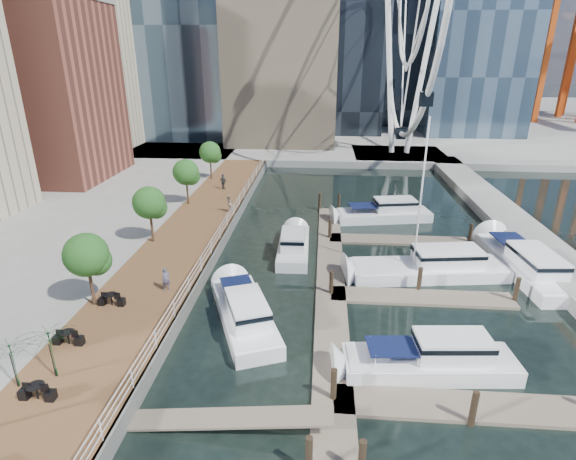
# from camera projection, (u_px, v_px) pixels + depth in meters

# --- Properties ---
(ground) EXTENTS (520.00, 520.00, 0.00)m
(ground) POSITION_uv_depth(u_px,v_px,m) (274.00, 370.00, 23.12)
(ground) COLOR black
(ground) RESTS_ON ground
(boardwalk) EXTENTS (6.00, 60.00, 1.00)m
(boardwalk) POSITION_uv_depth(u_px,v_px,m) (186.00, 243.00, 37.54)
(boardwalk) COLOR brown
(boardwalk) RESTS_ON ground
(seawall) EXTENTS (0.25, 60.00, 1.00)m
(seawall) POSITION_uv_depth(u_px,v_px,m) (222.00, 244.00, 37.32)
(seawall) COLOR #595954
(seawall) RESTS_ON ground
(land_far) EXTENTS (200.00, 114.00, 1.00)m
(land_far) POSITION_uv_depth(u_px,v_px,m) (316.00, 116.00, 117.73)
(land_far) COLOR gray
(land_far) RESTS_ON ground
(breakwater) EXTENTS (4.00, 60.00, 1.00)m
(breakwater) POSITION_uv_depth(u_px,v_px,m) (520.00, 231.00, 40.06)
(breakwater) COLOR gray
(breakwater) RESTS_ON ground
(pier) EXTENTS (14.00, 12.00, 1.00)m
(pier) POSITION_uv_depth(u_px,v_px,m) (399.00, 156.00, 70.24)
(pier) COLOR gray
(pier) RESTS_ON ground
(railing) EXTENTS (0.10, 60.00, 1.05)m
(railing) POSITION_uv_depth(u_px,v_px,m) (220.00, 233.00, 36.95)
(railing) COLOR white
(railing) RESTS_ON boardwalk
(floating_docks) EXTENTS (16.00, 34.00, 2.60)m
(floating_docks) POSITION_uv_depth(u_px,v_px,m) (401.00, 278.00, 31.63)
(floating_docks) COLOR #6D6051
(floating_docks) RESTS_ON ground
(street_trees) EXTENTS (2.60, 42.60, 4.60)m
(street_trees) POSITION_uv_depth(u_px,v_px,m) (149.00, 203.00, 35.41)
(street_trees) COLOR #3F2B1C
(street_trees) RESTS_ON ground
(cafe_tables) EXTENTS (2.50, 13.70, 0.74)m
(cafe_tables) POSITION_uv_depth(u_px,v_px,m) (54.00, 363.00, 21.53)
(cafe_tables) COLOR black
(cafe_tables) RESTS_ON ground
(yacht_foreground) EXTENTS (9.71, 3.32, 2.15)m
(yacht_foreground) POSITION_uv_depth(u_px,v_px,m) (428.00, 372.00, 22.99)
(yacht_foreground) COLOR white
(yacht_foreground) RESTS_ON ground
(pedestrian_near) EXTENTS (0.66, 0.63, 1.52)m
(pedestrian_near) POSITION_uv_depth(u_px,v_px,m) (166.00, 279.00, 28.74)
(pedestrian_near) COLOR #4F5069
(pedestrian_near) RESTS_ON boardwalk
(pedestrian_mid) EXTENTS (0.69, 0.85, 1.67)m
(pedestrian_mid) POSITION_uv_depth(u_px,v_px,m) (229.00, 204.00, 43.12)
(pedestrian_mid) COLOR gray
(pedestrian_mid) RESTS_ON boardwalk
(pedestrian_far) EXTENTS (1.10, 0.91, 1.76)m
(pedestrian_far) POSITION_uv_depth(u_px,v_px,m) (223.00, 182.00, 50.56)
(pedestrian_far) COLOR #32373E
(pedestrian_far) RESTS_ON boardwalk
(moored_yachts) EXTENTS (24.84, 37.58, 11.50)m
(moored_yachts) POSITION_uv_depth(u_px,v_px,m) (417.00, 281.00, 32.20)
(moored_yachts) COLOR white
(moored_yachts) RESTS_ON ground
(cafe_seating) EXTENTS (5.15, 10.82, 2.55)m
(cafe_seating) POSITION_uv_depth(u_px,v_px,m) (6.00, 399.00, 18.03)
(cafe_seating) COLOR #103E18
(cafe_seating) RESTS_ON ground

